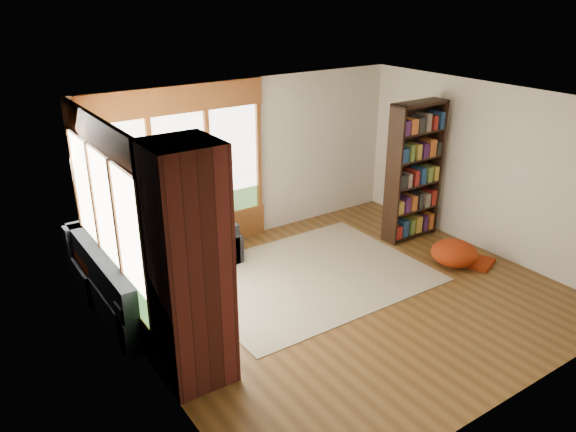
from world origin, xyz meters
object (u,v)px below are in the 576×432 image
bookshelf (414,172)px  pouf (454,252)px  brick_chimney (189,268)px  dog_brindle (152,257)px  dog_tan (180,221)px  area_rug (309,276)px  sectional_sofa (160,266)px

bookshelf → pouf: (-0.20, -1.12, -0.93)m
brick_chimney → dog_brindle: bearing=84.1°
dog_tan → dog_brindle: (-0.72, -0.75, -0.05)m
brick_chimney → area_rug: (2.32, 1.10, -1.29)m
bookshelf → pouf: bookshelf is taller
bookshelf → area_rug: bearing=-175.1°
bookshelf → dog_brindle: bookshelf is taller
brick_chimney → dog_brindle: 1.61m
bookshelf → pouf: size_ratio=3.30×
brick_chimney → sectional_sofa: bearing=77.7°
brick_chimney → pouf: 4.48m
dog_tan → dog_brindle: bearing=-178.3°
area_rug → dog_tan: dog_tan is taller
pouf → dog_brindle: size_ratio=0.76×
dog_brindle → sectional_sofa: bearing=-53.2°
sectional_sofa → area_rug: 2.12m
brick_chimney → pouf: (4.34, 0.18, -1.10)m
area_rug → dog_tan: bearing=141.2°
area_rug → dog_brindle: dog_brindle is taller
sectional_sofa → bookshelf: 4.24m
bookshelf → dog_brindle: 4.41m
sectional_sofa → pouf: bearing=-27.8°
pouf → dog_tan: 4.09m
pouf → dog_brindle: 4.43m
bookshelf → dog_tan: bookshelf is taller
pouf → area_rug: bearing=155.4°
bookshelf → pouf: bearing=-100.1°
pouf → dog_tan: dog_tan is taller
area_rug → bookshelf: size_ratio=1.46×
brick_chimney → bookshelf: size_ratio=1.15×
sectional_sofa → dog_brindle: (-0.29, -0.54, 0.45)m
area_rug → pouf: 2.23m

